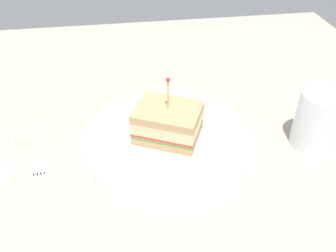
% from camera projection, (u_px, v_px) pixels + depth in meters
% --- Properties ---
extents(ground_plane, '(1.04, 1.04, 0.02)m').
position_uv_depth(ground_plane, '(168.00, 145.00, 0.59)').
color(ground_plane, '#9E9384').
extents(plate, '(0.28, 0.28, 0.01)m').
position_uv_depth(plate, '(168.00, 138.00, 0.58)').
color(plate, white).
rests_on(plate, ground_plane).
extents(sandwich_half_center, '(0.11, 0.12, 0.11)m').
position_uv_depth(sandwich_half_center, '(167.00, 123.00, 0.56)').
color(sandwich_half_center, tan).
rests_on(sandwich_half_center, plate).
extents(drink_glass, '(0.07, 0.07, 0.09)m').
position_uv_depth(drink_glass, '(317.00, 122.00, 0.56)').
color(drink_glass, gold).
rests_on(drink_glass, ground_plane).
extents(fork, '(0.13, 0.02, 0.00)m').
position_uv_depth(fork, '(41.00, 159.00, 0.55)').
color(fork, silver).
rests_on(fork, ground_plane).
extents(knife, '(0.13, 0.02, 0.00)m').
position_uv_depth(knife, '(8.00, 159.00, 0.55)').
color(knife, silver).
rests_on(knife, ground_plane).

